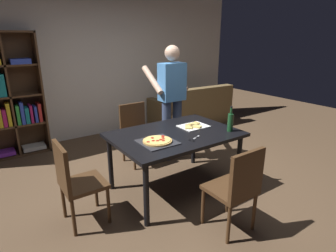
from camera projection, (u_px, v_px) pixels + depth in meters
ground_plane at (175, 187)px, 3.59m from camera, size 12.00×12.00×0.00m
back_wall at (94, 62)px, 5.19m from camera, size 6.40×0.10×2.80m
dining_table at (175, 139)px, 3.38m from camera, size 1.51×1.05×0.75m
chair_near_camera at (237, 186)px, 2.64m from camera, size 0.42×0.42×0.90m
chair_far_side at (136, 130)px, 4.22m from camera, size 0.42×0.42×0.90m
chair_left_end at (74, 179)px, 2.76m from camera, size 0.42×0.42×0.90m
couch at (192, 111)px, 6.07m from camera, size 1.74×0.94×0.85m
person_serving_pizza at (171, 97)px, 4.17m from camera, size 0.55×0.54×1.75m
pepperoni_pizza_on_tray at (157, 141)px, 3.06m from camera, size 0.39×0.39×0.04m
pizza_slices_on_towel at (193, 126)px, 3.59m from camera, size 0.36×0.28×0.03m
wine_bottle at (230, 122)px, 3.39m from camera, size 0.07×0.07×0.32m
kitchen_scissors at (193, 139)px, 3.15m from camera, size 0.20×0.12×0.01m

